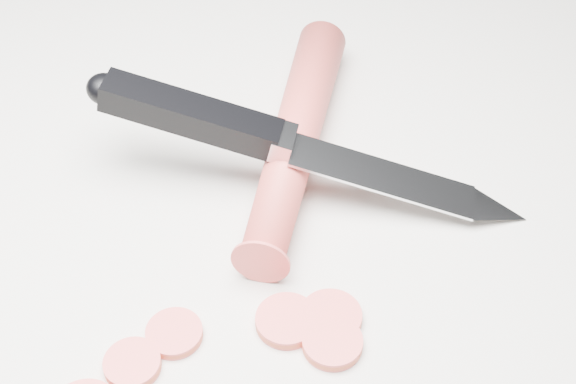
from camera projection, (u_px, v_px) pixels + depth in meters
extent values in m
plane|color=beige|center=(209.00, 249.00, 0.50)|extent=(2.40, 2.40, 0.00)
cylinder|color=red|center=(296.00, 136.00, 0.55)|extent=(0.13, 0.22, 0.03)
cylinder|color=#DF4543|center=(287.00, 321.00, 0.46)|extent=(0.04, 0.04, 0.01)
cylinder|color=#DF4543|center=(174.00, 333.00, 0.46)|extent=(0.03, 0.03, 0.01)
cylinder|color=#DF4543|center=(331.00, 317.00, 0.47)|extent=(0.04, 0.04, 0.01)
cylinder|color=#DF4543|center=(332.00, 343.00, 0.45)|extent=(0.03, 0.03, 0.01)
cylinder|color=#DF4543|center=(132.00, 364.00, 0.44)|extent=(0.03, 0.03, 0.01)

